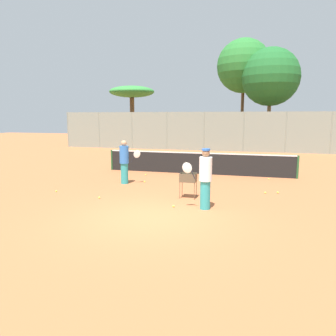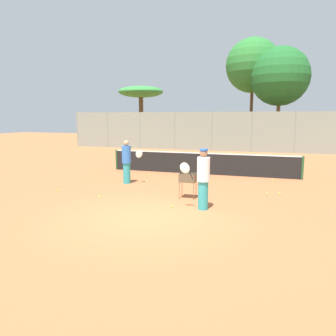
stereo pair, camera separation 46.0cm
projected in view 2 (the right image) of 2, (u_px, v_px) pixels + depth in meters
The scene contains 19 objects.
ground_plane at pixel (145, 217), 9.21m from camera, with size 80.00×80.00×0.00m, color #B26038.
tennis_net at pixel (201, 163), 16.03m from camera, with size 9.34×0.10×1.07m.
back_fence at pixel (231, 132), 26.39m from camera, with size 28.86×0.08×3.19m.
tree_0 at pixel (253, 66), 29.04m from camera, with size 4.80×4.80×9.69m.
tree_1 at pixel (141, 93), 33.46m from camera, with size 4.58×4.58×5.88m.
tree_2 at pixel (280, 77), 27.15m from camera, with size 4.85×4.85×8.52m.
player_white_outfit at pixel (203, 178), 9.85m from camera, with size 0.92×0.41×1.86m.
player_red_cap at pixel (127, 161), 13.76m from camera, with size 0.94×0.38×1.83m.
ball_cart at pixel (188, 180), 11.27m from camera, with size 0.56×0.41×0.88m.
tennis_ball_0 at pixel (99, 197), 11.41m from camera, with size 0.07×0.07×0.07m, color #D1E54C.
tennis_ball_1 at pixel (267, 194), 11.90m from camera, with size 0.07×0.07×0.07m, color #D1E54C.
tennis_ball_2 at pixel (273, 180), 14.55m from camera, with size 0.07×0.07×0.07m, color #D1E54C.
tennis_ball_3 at pixel (147, 181), 14.14m from camera, with size 0.07×0.07×0.07m, color #D1E54C.
tennis_ball_4 at pixel (171, 206), 10.23m from camera, with size 0.07×0.07×0.07m, color #D1E54C.
tennis_ball_5 at pixel (182, 178), 15.03m from camera, with size 0.07×0.07×0.07m, color #D1E54C.
tennis_ball_6 at pixel (280, 194), 11.91m from camera, with size 0.07×0.07×0.07m, color #D1E54C.
tennis_ball_7 at pixel (149, 174), 15.83m from camera, with size 0.07×0.07×0.07m, color #D1E54C.
tennis_ball_8 at pixel (58, 190), 12.48m from camera, with size 0.07×0.07×0.07m, color #D1E54C.
parked_car at pixel (312, 141), 28.73m from camera, with size 4.20×1.70×1.60m.
Camera 2 is at (3.38, -8.24, 2.81)m, focal length 35.00 mm.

